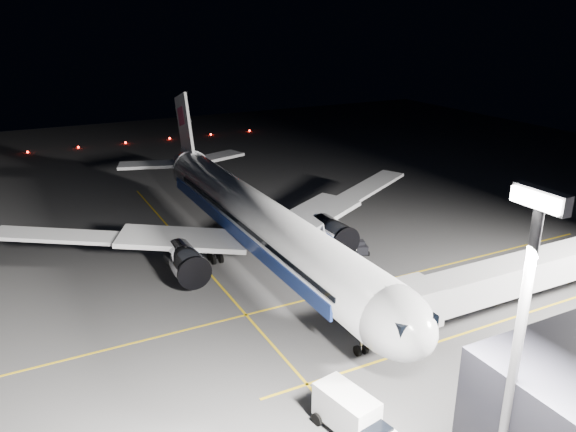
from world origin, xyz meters
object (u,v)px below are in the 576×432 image
(floodlight_mast_south, at_px, (513,374))
(safety_cone_c, at_px, (348,233))
(baggage_tug, at_px, (360,248))
(safety_cone_a, at_px, (348,246))
(jet_bridge, at_px, (533,270))
(airliner, at_px, (255,219))
(service_truck, at_px, (352,415))
(safety_cone_b, at_px, (346,268))

(floodlight_mast_south, bearing_deg, safety_cone_c, 155.08)
(baggage_tug, bearing_deg, safety_cone_a, -154.71)
(jet_bridge, height_order, floodlight_mast_south, floodlight_mast_south)
(airliner, xyz_separation_m, service_truck, (29.25, -5.99, -3.55))
(safety_cone_c, bearing_deg, jet_bridge, 9.19)
(safety_cone_a, bearing_deg, baggage_tug, 7.45)
(safety_cone_a, relative_size, safety_cone_b, 1.18)
(floodlight_mast_south, height_order, safety_cone_c, floodlight_mast_south)
(airliner, bearing_deg, service_truck, -11.58)
(jet_bridge, relative_size, safety_cone_b, 66.52)
(airliner, relative_size, floodlight_mast_south, 2.97)
(jet_bridge, height_order, service_truck, jet_bridge)
(floodlight_mast_south, relative_size, baggage_tug, 7.59)
(jet_bridge, bearing_deg, baggage_tug, -162.31)
(baggage_tug, distance_m, safety_cone_a, 2.12)
(floodlight_mast_south, distance_m, safety_cone_c, 49.01)
(jet_bridge, height_order, baggage_tug, jet_bridge)
(jet_bridge, bearing_deg, airliner, -141.96)
(airliner, relative_size, service_truck, 9.86)
(jet_bridge, distance_m, safety_cone_c, 25.76)
(airliner, xyz_separation_m, floodlight_mast_south, (41.08, -6.01, 7.21))
(baggage_tug, height_order, safety_cone_c, baggage_tug)
(baggage_tug, bearing_deg, floodlight_mast_south, -7.83)
(safety_cone_b, bearing_deg, floodlight_mast_south, -22.27)
(jet_bridge, relative_size, safety_cone_a, 56.43)
(airliner, relative_size, safety_cone_b, 118.89)
(safety_cone_c, bearing_deg, safety_cone_a, -32.24)
(safety_cone_b, bearing_deg, baggage_tug, 129.35)
(floodlight_mast_south, height_order, safety_cone_a, floodlight_mast_south)
(airliner, relative_size, safety_cone_a, 100.86)
(service_truck, bearing_deg, safety_cone_b, 137.17)
(safety_cone_a, bearing_deg, floodlight_mast_south, -24.18)
(floodlight_mast_south, bearing_deg, jet_bridge, 126.79)
(jet_bridge, bearing_deg, safety_cone_b, -147.62)
(jet_bridge, relative_size, floodlight_mast_south, 1.66)
(jet_bridge, xyz_separation_m, floodlight_mast_south, (18.00, -24.07, 7.79))
(service_truck, bearing_deg, safety_cone_a, 136.59)
(jet_bridge, bearing_deg, service_truck, -75.61)
(service_truck, xyz_separation_m, safety_cone_b, (-22.17, 13.90, -1.36))
(jet_bridge, xyz_separation_m, service_truck, (6.17, -24.05, -2.97))
(airliner, bearing_deg, baggage_tug, 72.31)
(safety_cone_a, xyz_separation_m, safety_cone_c, (-3.74, 2.36, -0.04))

